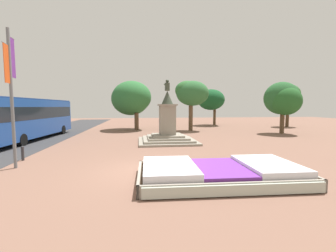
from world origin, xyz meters
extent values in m
plane|color=brown|center=(0.00, 0.00, 0.00)|extent=(95.07, 95.07, 0.00)
cube|color=#38281C|center=(2.67, -1.51, 0.20)|extent=(6.16, 3.24, 0.39)
cube|color=gray|center=(2.62, -3.07, 0.22)|extent=(6.26, 0.31, 0.43)
cube|color=gray|center=(2.73, 0.06, 0.22)|extent=(6.26, 0.31, 0.43)
cube|color=gray|center=(-0.40, -1.40, 0.22)|extent=(0.21, 3.24, 0.43)
cube|color=gray|center=(5.75, -1.61, 0.22)|extent=(0.21, 3.24, 0.43)
cube|color=white|center=(0.72, -1.44, 0.53)|extent=(2.05, 2.90, 0.27)
cube|color=#72339E|center=(2.67, -1.51, 0.46)|extent=(2.05, 2.90, 0.13)
cube|color=white|center=(4.63, -1.57, 0.52)|extent=(2.05, 2.90, 0.26)
cube|color=#B2BCAD|center=(2.62, -3.12, 0.22)|extent=(5.95, 0.40, 0.35)
cube|color=gray|center=(1.83, 8.07, 0.08)|extent=(4.57, 4.57, 0.15)
cube|color=gray|center=(1.83, 8.07, 0.23)|extent=(3.86, 3.86, 0.15)
cube|color=gray|center=(1.83, 8.07, 0.38)|extent=(3.15, 3.15, 0.15)
cube|color=gray|center=(1.83, 8.07, 0.53)|extent=(2.43, 2.43, 0.15)
cube|color=gray|center=(1.83, 8.07, 1.76)|extent=(1.23, 1.23, 2.30)
cube|color=gray|center=(1.83, 8.07, 2.97)|extent=(1.45, 1.45, 0.12)
cone|color=#384233|center=(1.83, 8.07, 3.56)|extent=(0.92, 0.92, 1.06)
cylinder|color=#384233|center=(1.83, 8.07, 4.39)|extent=(0.39, 0.39, 0.62)
sphere|color=#384233|center=(1.83, 8.07, 4.84)|extent=(0.27, 0.27, 0.27)
cylinder|color=#384233|center=(1.74, 8.30, 4.52)|extent=(0.30, 0.55, 0.37)
cylinder|color=slate|center=(-6.09, 1.31, 3.15)|extent=(0.14, 0.14, 6.30)
cube|color=#6B2D8C|center=(-6.12, 1.62, 5.06)|extent=(0.07, 0.49, 1.80)
cylinder|color=slate|center=(-6.12, 1.62, 5.96)|extent=(0.09, 0.63, 0.03)
cube|color=#D84C19|center=(-6.07, 1.01, 4.70)|extent=(0.06, 0.46, 1.68)
cylinder|color=slate|center=(-6.07, 1.01, 5.54)|extent=(0.09, 0.60, 0.03)
cube|color=#1E4799|center=(-9.65, 10.82, 1.87)|extent=(3.24, 11.99, 3.04)
cube|color=black|center=(-9.65, 10.82, 2.33)|extent=(3.23, 11.64, 0.97)
cube|color=navy|center=(-9.65, 10.82, 3.44)|extent=(3.17, 11.75, 0.10)
cylinder|color=black|center=(-10.50, 14.74, 0.45)|extent=(0.34, 0.92, 0.90)
cylinder|color=black|center=(-8.27, 14.58, 0.45)|extent=(0.34, 0.92, 0.90)
cylinder|color=black|center=(-8.76, 7.49, 0.45)|extent=(0.34, 0.92, 0.90)
cylinder|color=#2D2D33|center=(-6.51, 2.83, 0.33)|extent=(0.14, 0.14, 0.66)
sphere|color=#2D2D33|center=(-6.51, 2.83, 0.70)|extent=(0.16, 0.16, 0.16)
cylinder|color=brown|center=(14.57, 12.21, 1.10)|extent=(0.44, 0.44, 2.19)
ellipsoid|color=#265B2C|center=(14.49, 12.33, 3.72)|extent=(3.63, 3.31, 3.40)
ellipsoid|color=#245B26|center=(14.52, 11.65, 3.43)|extent=(3.11, 2.84, 2.91)
cylinder|color=#4C3823|center=(20.27, 19.45, 1.70)|extent=(0.44, 0.44, 3.41)
ellipsoid|color=#215E25|center=(20.45, 20.01, 4.32)|extent=(2.71, 2.66, 2.51)
ellipsoid|color=#265D2A|center=(20.30, 19.60, 4.70)|extent=(2.99, 2.63, 2.63)
ellipsoid|color=#275A25|center=(20.81, 20.00, 4.55)|extent=(2.97, 2.93, 2.85)
cylinder|color=brown|center=(11.22, 23.99, 1.23)|extent=(0.41, 0.41, 2.46)
ellipsoid|color=#1C4D24|center=(11.16, 24.63, 4.08)|extent=(3.30, 2.90, 2.82)
ellipsoid|color=#174E26|center=(10.42, 23.40, 3.90)|extent=(4.04, 4.33, 3.13)
cylinder|color=brown|center=(5.66, 16.34, 1.49)|extent=(0.49, 0.49, 2.98)
ellipsoid|color=#2F6735|center=(5.84, 16.29, 4.40)|extent=(3.84, 3.34, 2.90)
ellipsoid|color=#306A32|center=(5.25, 16.53, 4.75)|extent=(2.85, 2.80, 2.24)
cylinder|color=brown|center=(-0.72, 17.94, 1.05)|extent=(0.51, 0.51, 2.10)
ellipsoid|color=#2E6734|center=(-1.46, 18.89, 3.83)|extent=(4.71, 4.82, 4.11)
ellipsoid|color=#2D6C35|center=(-1.26, 18.22, 4.00)|extent=(4.72, 5.18, 3.90)
camera|label=1|loc=(-0.39, -9.69, 2.83)|focal=24.00mm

